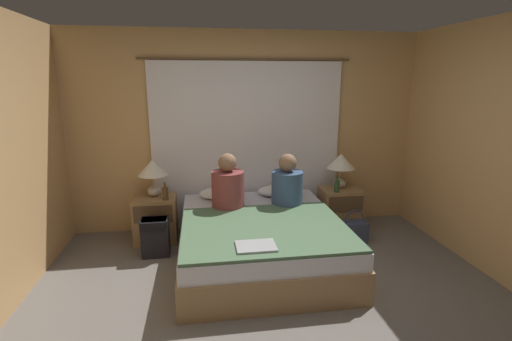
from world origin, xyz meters
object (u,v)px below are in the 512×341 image
(beer_bottle_on_left_stand, at_px, (165,193))
(handbag_on_floor, at_px, (354,231))
(pillow_right, at_px, (279,191))
(backpack_on_floor, at_px, (155,235))
(laptop_on_bed, at_px, (256,246))
(bed, at_px, (260,240))
(pillow_left, at_px, (221,193))
(person_right_in_bed, at_px, (287,185))
(person_left_in_bed, at_px, (228,186))
(nightstand_left, at_px, (156,219))
(beer_bottle_on_right_stand, at_px, (337,186))
(lamp_left, at_px, (153,170))
(nightstand_right, at_px, (340,209))
(lamp_right, at_px, (341,164))

(beer_bottle_on_left_stand, relative_size, handbag_on_floor, 0.51)
(pillow_right, distance_m, backpack_on_floor, 1.59)
(pillow_right, xyz_separation_m, laptop_on_bed, (-0.52, -1.50, -0.02))
(handbag_on_floor, bearing_deg, bed, -165.73)
(bed, xyz_separation_m, laptop_on_bed, (-0.16, -0.73, 0.28))
(pillow_left, bearing_deg, person_right_in_bed, -27.43)
(pillow_right, relative_size, beer_bottle_on_left_stand, 2.54)
(pillow_right, bearing_deg, person_left_in_bed, -150.19)
(nightstand_left, bearing_deg, person_right_in_bed, -11.91)
(person_right_in_bed, bearing_deg, pillow_right, 91.61)
(bed, bearing_deg, pillow_left, 115.52)
(bed, xyz_separation_m, beer_bottle_on_right_stand, (1.06, 0.59, 0.39))
(nightstand_left, bearing_deg, lamp_left, 90.00)
(lamp_left, xyz_separation_m, backpack_on_floor, (0.04, -0.46, -0.63))
(person_right_in_bed, relative_size, backpack_on_floor, 1.41)
(nightstand_right, relative_size, lamp_left, 1.23)
(lamp_right, height_order, person_right_in_bed, person_right_in_bed)
(lamp_right, relative_size, person_right_in_bed, 0.73)
(beer_bottle_on_left_stand, xyz_separation_m, laptop_on_bed, (0.86, -1.32, -0.11))
(pillow_left, xyz_separation_m, handbag_on_floor, (1.55, -0.46, -0.41))
(nightstand_left, bearing_deg, bed, -31.30)
(beer_bottle_on_right_stand, bearing_deg, pillow_left, 172.74)
(pillow_left, relative_size, laptop_on_bed, 1.56)
(lamp_right, relative_size, backpack_on_floor, 1.04)
(beer_bottle_on_right_stand, bearing_deg, bed, -151.00)
(lamp_right, bearing_deg, bed, -146.87)
(pillow_right, xyz_separation_m, beer_bottle_on_left_stand, (-1.38, -0.18, 0.08))
(nightstand_right, bearing_deg, handbag_on_floor, -86.10)
(pillow_left, xyz_separation_m, pillow_right, (0.73, 0.00, 0.00))
(bed, xyz_separation_m, person_right_in_bed, (0.38, 0.38, 0.49))
(nightstand_right, bearing_deg, lamp_right, 90.00)
(bed, bearing_deg, lamp_right, 33.13)
(pillow_right, height_order, backpack_on_floor, pillow_right)
(beer_bottle_on_right_stand, bearing_deg, nightstand_left, 176.91)
(lamp_left, distance_m, pillow_left, 0.86)
(lamp_right, bearing_deg, person_right_in_bed, -154.36)
(person_right_in_bed, bearing_deg, beer_bottle_on_left_stand, 171.65)
(person_right_in_bed, xyz_separation_m, beer_bottle_on_right_stand, (0.68, 0.20, -0.10))
(lamp_right, bearing_deg, pillow_right, 179.28)
(lamp_right, height_order, laptop_on_bed, lamp_right)
(beer_bottle_on_left_stand, bearing_deg, person_right_in_bed, -8.35)
(person_left_in_bed, height_order, person_right_in_bed, person_left_in_bed)
(pillow_left, xyz_separation_m, beer_bottle_on_left_stand, (-0.65, -0.18, 0.08))
(lamp_right, distance_m, pillow_right, 0.86)
(pillow_left, bearing_deg, bed, -64.48)
(person_left_in_bed, relative_size, beer_bottle_on_left_stand, 3.02)
(lamp_left, bearing_deg, person_right_in_bed, -13.74)
(nightstand_left, relative_size, person_right_in_bed, 0.90)
(lamp_left, height_order, person_left_in_bed, person_left_in_bed)
(bed, relative_size, lamp_left, 4.40)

